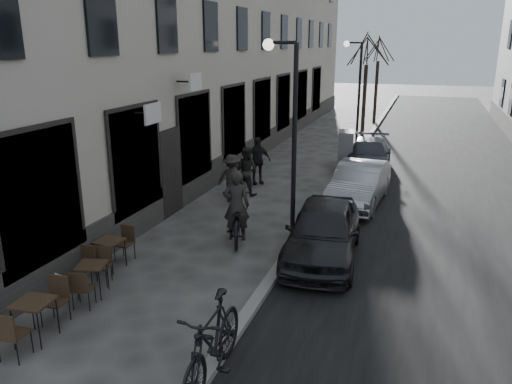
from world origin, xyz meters
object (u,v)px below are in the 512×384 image
Objects in this scene: utility_cabinet at (345,151)px; car_mid at (359,184)px; car_near at (323,231)px; pedestrian_far at (257,161)px; streetlamp_near at (288,120)px; tree_near at (367,50)px; bicycle at (237,219)px; pedestrian_near at (246,171)px; bistro_set_b at (92,276)px; pedestrian_mid at (232,178)px; tree_far at (379,48)px; bistro_set_a at (35,316)px; moped at (212,343)px; car_far at (368,155)px; sign_board at (61,265)px; bistro_set_c at (110,251)px; streetlamp_far at (356,84)px.

utility_cabinet is 4.53m from car_mid.
pedestrian_far is at bearing 117.36° from car_near.
tree_near is at bearing 89.72° from streetlamp_near.
streetlamp_near reaches higher than car_mid.
pedestrian_near is (-1.15, 3.93, 0.26)m from bicycle.
bistro_set_b is 6.81m from pedestrian_mid.
tree_far is at bearing -88.26° from pedestrian_near.
pedestrian_near is at bearing -101.90° from tree_near.
bistro_set_a is 0.37× the size of car_near.
moped is (0.45, -27.03, -3.98)m from tree_far.
bistro_set_a is 9.43m from pedestrian_near.
car_mid is (3.93, 1.11, -0.12)m from pedestrian_mid.
pedestrian_far is 0.41× the size of car_far.
utility_cabinet reaches higher than moped.
streetlamp_near is 3.34× the size of bistro_set_a.
pedestrian_far is (-1.24, 5.34, 0.29)m from bicycle.
tree_near reaches higher than bistro_set_b.
bicycle is 3.28m from pedestrian_mid.
moped is (4.36, -1.93, 0.24)m from sign_board.
streetlamp_near is at bearing -107.50° from car_mid.
pedestrian_near reaches higher than car_far.
pedestrian_near is at bearing 70.13° from bistro_set_b.
car_far is at bearing 73.17° from bistro_set_c.
tree_far is 22.35m from car_near.
bistro_set_c is at bearing -116.30° from utility_cabinet.
bicycle is (2.10, 2.60, 0.15)m from bistro_set_c.
pedestrian_far reaches higher than pedestrian_mid.
tree_far is 5.25× the size of sign_board.
car_near is (3.69, -3.46, -0.09)m from pedestrian_mid.
bicycle is (-1.28, -21.50, -4.09)m from tree_far.
tree_far is 3.62× the size of pedestrian_mid.
pedestrian_mid is (0.40, 6.78, 0.37)m from bistro_set_b.
bistro_set_c is at bearing 92.53° from bistro_set_b.
streetlamp_near is 15.08m from tree_near.
pedestrian_near is at bearing 86.45° from bistro_set_c.
streetlamp_near is at bearing -90.28° from tree_near.
car_mid is at bearing 83.21° from moped.
streetlamp_near is 6.54m from moped.
car_mid reaches higher than sign_board.
car_mid is (3.86, -1.23, -0.20)m from pedestrian_far.
tree_near is 6.00m from tree_far.
bistro_set_a is at bearing 96.71° from pedestrian_near.
tree_far is 3.40× the size of pedestrian_near.
car_far reaches higher than sign_board.
sign_board is 7.69m from pedestrian_near.
bistro_set_a is 2.12m from sign_board.
streetlamp_near is 3.19× the size of utility_cabinet.
car_mid is (1.41, -8.40, -2.49)m from streetlamp_far.
pedestrian_mid reaches higher than car_far.
bicycle is at bearing 164.34° from car_near.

